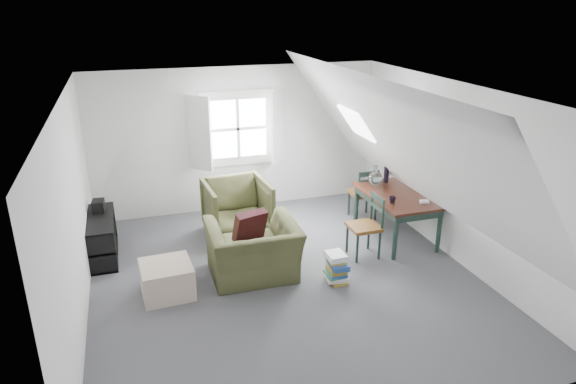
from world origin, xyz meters
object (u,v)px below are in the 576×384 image
object	(u,v)px
dining_chair_near	(366,225)
armchair_near	(254,276)
media_shelf	(102,240)
magazine_stack	(337,268)
ottoman	(167,279)
armchair_far	(238,234)
dining_table	(397,200)
dining_chair_far	(364,193)

from	to	relation	value
dining_chair_near	armchair_near	bearing A→B (deg)	-94.43
armchair_near	media_shelf	size ratio (longest dim) A/B	0.99
dining_chair_near	magazine_stack	bearing A→B (deg)	-58.08
dining_chair_near	magazine_stack	distance (m)	0.94
ottoman	magazine_stack	distance (m)	2.20
armchair_far	magazine_stack	bearing A→B (deg)	-67.04
ottoman	dining_table	distance (m)	3.64
armchair_near	dining_chair_near	xyz separation A→B (m)	(1.70, 0.09, 0.48)
armchair_near	dining_table	world-z (taller)	dining_table
dining_table	ottoman	bearing A→B (deg)	-171.46
ottoman	media_shelf	distance (m)	1.53
dining_chair_far	magazine_stack	world-z (taller)	dining_chair_far
armchair_near	armchair_far	xyz separation A→B (m)	(0.09, 1.36, 0.00)
dining_chair_far	magazine_stack	bearing A→B (deg)	73.84
dining_chair_far	media_shelf	world-z (taller)	dining_chair_far
ottoman	media_shelf	world-z (taller)	media_shelf
dining_chair_far	armchair_far	bearing A→B (deg)	17.76
armchair_near	media_shelf	xyz separation A→B (m)	(-1.95, 1.21, 0.27)
dining_chair_near	media_shelf	bearing A→B (deg)	-114.44
dining_chair_far	dining_chair_near	world-z (taller)	dining_chair_near
armchair_near	dining_chair_near	world-z (taller)	dining_chair_near
ottoman	dining_table	bearing A→B (deg)	9.49
armchair_near	dining_chair_near	size ratio (longest dim) A/B	1.28
armchair_far	dining_table	xyz separation A→B (m)	(2.32, -0.87, 0.63)
dining_table	armchair_far	bearing A→B (deg)	158.49
armchair_far	ottoman	distance (m)	1.93
armchair_near	armchair_far	world-z (taller)	armchair_far
armchair_near	dining_chair_far	distance (m)	2.67
dining_table	magazine_stack	distance (m)	1.76
ottoman	armchair_far	bearing A→B (deg)	49.59
dining_table	dining_chair_near	bearing A→B (deg)	-150.84
dining_table	magazine_stack	bearing A→B (deg)	-146.03
armchair_near	dining_chair_near	bearing A→B (deg)	-176.09
magazine_stack	media_shelf	bearing A→B (deg)	150.34
dining_table	dining_chair_far	world-z (taller)	dining_chair_far
ottoman	media_shelf	bearing A→B (deg)	121.30
armchair_near	dining_table	size ratio (longest dim) A/B	0.80
dining_chair_near	armchair_far	bearing A→B (deg)	-135.75
dining_chair_far	media_shelf	bearing A→B (deg)	20.21
ottoman	dining_chair_near	world-z (taller)	dining_chair_near
armchair_far	ottoman	size ratio (longest dim) A/B	1.58
dining_chair_far	magazine_stack	size ratio (longest dim) A/B	2.21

